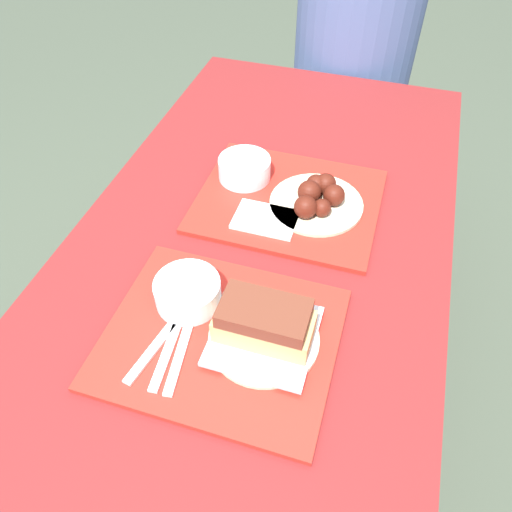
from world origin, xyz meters
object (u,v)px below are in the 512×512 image
Objects in this scene: tray_near at (221,338)px; wings_plate_far at (317,198)px; bowl_coleslaw_near at (188,291)px; bowl_coleslaw_far at (245,167)px; brisket_sandwich_plate at (264,327)px; tray_far at (288,201)px; person_seated_across at (356,40)px.

tray_near is 0.39m from wings_plate_far.
bowl_coleslaw_near is 0.38m from bowl_coleslaw_far.
wings_plate_far is at bearing 88.40° from brisket_sandwich_plate.
bowl_coleslaw_near is (-0.10, -0.33, 0.03)m from tray_far.
person_seated_across reaches higher than tray_far.
person_seated_across is at bearing 80.97° from bowl_coleslaw_far.
person_seated_across is at bearing 92.09° from brisket_sandwich_plate.
tray_near is 3.31× the size of bowl_coleslaw_near.
person_seated_across is (0.11, 1.18, -0.02)m from bowl_coleslaw_near.
brisket_sandwich_plate is 0.26× the size of person_seated_across.
person_seated_across reaches higher than wings_plate_far.
bowl_coleslaw_far is 0.81m from person_seated_across.
bowl_coleslaw_near is at bearing -116.79° from wings_plate_far.
tray_far is at bearing -21.15° from bowl_coleslaw_far.
wings_plate_far is at bearing 63.21° from bowl_coleslaw_near.
wings_plate_far is 0.85m from person_seated_across.
person_seated_across is at bearing 93.69° from wings_plate_far.
wings_plate_far is 0.28× the size of person_seated_across.
tray_near is 0.54× the size of person_seated_across.
tray_near is 1.00× the size of tray_far.
bowl_coleslaw_near and bowl_coleslaw_far have the same top height.
brisket_sandwich_plate is 1.59× the size of bowl_coleslaw_far.
brisket_sandwich_plate is at bearing -67.70° from bowl_coleslaw_far.
tray_far is at bearing 72.96° from bowl_coleslaw_near.
tray_far is 0.35m from bowl_coleslaw_near.
bowl_coleslaw_far is 0.59× the size of wings_plate_far.
bowl_coleslaw_far is (-0.10, 0.43, 0.03)m from tray_near.
bowl_coleslaw_near is at bearing -107.04° from tray_far.
tray_far is 3.31× the size of bowl_coleslaw_far.
person_seated_across is at bearing 89.37° from tray_far.
wings_plate_far reaches higher than bowl_coleslaw_far.
brisket_sandwich_plate is at bearing -87.91° from person_seated_across.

